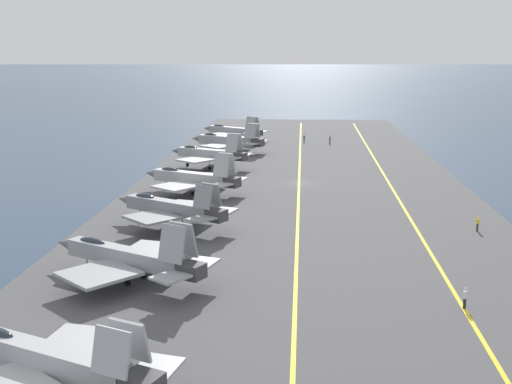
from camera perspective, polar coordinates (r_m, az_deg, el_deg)
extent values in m
plane|color=#2D425B|center=(101.16, 3.84, 0.56)|extent=(2000.00, 2000.00, 0.00)
cube|color=#4C4C4F|center=(101.12, 3.84, 0.67)|extent=(191.91, 51.42, 0.40)
cube|color=yellow|center=(102.01, 11.81, 0.65)|extent=(172.71, 2.12, 0.01)
cube|color=yellow|center=(101.08, 3.84, 0.78)|extent=(172.72, 0.36, 0.01)
cube|color=#A8AAAF|center=(42.18, -18.54, -13.76)|extent=(6.38, 12.31, 1.59)
cube|color=#A8AAAF|center=(44.26, -14.97, -12.97)|extent=(5.85, 6.20, 0.28)
cube|color=#A8AAAF|center=(36.88, -12.75, -13.72)|extent=(1.69, 2.53, 2.57)
cube|color=#A8AAAF|center=(38.03, -11.12, -12.80)|extent=(1.69, 2.53, 2.57)
cube|color=#A8AAAF|center=(39.45, -8.71, -15.12)|extent=(3.26, 2.96, 0.20)
cylinder|color=#B2B2B7|center=(42.73, -16.05, -15.49)|extent=(0.16, 0.16, 1.42)
cylinder|color=black|center=(42.92, -16.01, -15.98)|extent=(0.44, 0.64, 0.60)
cube|color=#93999E|center=(59.32, -11.66, -5.60)|extent=(7.14, 12.05, 1.51)
cone|color=#5B5E60|center=(64.40, -16.53, -4.42)|extent=(2.38, 2.80, 1.44)
cube|color=#38383A|center=(54.66, -5.75, -6.97)|extent=(2.49, 2.63, 1.28)
ellipsoid|color=#232D38|center=(61.71, -14.35, -4.33)|extent=(2.15, 3.14, 0.83)
cube|color=#93999E|center=(56.75, -13.78, -7.06)|extent=(7.90, 7.89, 0.28)
cube|color=#93999E|center=(61.74, -9.08, -5.25)|extent=(6.77, 6.65, 0.28)
cube|color=#93999E|center=(54.14, -7.48, -4.59)|extent=(1.96, 2.59, 3.14)
cube|color=#93999E|center=(55.34, -6.46, -4.19)|extent=(1.96, 2.59, 3.14)
cube|color=#93999E|center=(53.37, -7.59, -7.51)|extent=(3.69, 3.61, 0.20)
cube|color=#93999E|center=(56.59, -4.86, -6.27)|extent=(3.38, 3.13, 0.20)
cylinder|color=#B2B2B7|center=(62.97, -14.79, -6.14)|extent=(0.16, 0.16, 1.52)
cylinder|color=black|center=(63.11, -14.77, -6.54)|extent=(0.47, 0.63, 0.60)
cylinder|color=#B2B2B7|center=(58.23, -11.36, -7.50)|extent=(0.16, 0.16, 1.52)
cylinder|color=black|center=(58.39, -11.34, -7.93)|extent=(0.47, 0.63, 0.60)
cylinder|color=#B2B2B7|center=(59.71, -9.98, -6.94)|extent=(0.16, 0.16, 1.52)
cylinder|color=black|center=(59.86, -9.97, -7.35)|extent=(0.47, 0.63, 0.60)
cube|color=gray|center=(75.61, -7.82, -1.33)|extent=(7.15, 11.16, 1.54)
cone|color=#5B5E60|center=(80.23, -11.56, -0.66)|extent=(2.38, 2.68, 1.46)
cube|color=#38383A|center=(71.27, -3.51, -2.08)|extent=(2.49, 2.55, 1.31)
ellipsoid|color=#232D38|center=(77.82, -9.85, -0.45)|extent=(2.15, 2.95, 0.85)
cube|color=gray|center=(73.18, -9.20, -2.24)|extent=(7.04, 7.06, 0.28)
cube|color=gray|center=(77.82, -6.05, -1.26)|extent=(6.00, 6.23, 0.28)
cube|color=gray|center=(70.91, -4.75, -0.43)|extent=(1.83, 2.38, 2.61)
cube|color=gray|center=(72.16, -3.96, -0.20)|extent=(1.83, 2.38, 2.61)
cube|color=gray|center=(69.89, -4.89, -2.40)|extent=(3.60, 3.52, 0.20)
cube|color=gray|center=(73.24, -2.79, -1.67)|extent=(3.38, 3.05, 0.20)
cylinder|color=#B2B2B7|center=(78.91, -10.21, -2.06)|extent=(0.16, 0.16, 1.77)
cylinder|color=black|center=(79.06, -10.20, -2.47)|extent=(0.48, 0.63, 0.60)
cylinder|color=#B2B2B7|center=(74.46, -7.62, -2.85)|extent=(0.16, 0.16, 1.77)
cylinder|color=black|center=(74.62, -7.61, -3.28)|extent=(0.48, 0.63, 0.60)
cylinder|color=#B2B2B7|center=(76.04, -6.56, -2.50)|extent=(0.16, 0.16, 1.77)
cylinder|color=black|center=(76.19, -6.55, -2.92)|extent=(0.48, 0.63, 0.60)
cube|color=#A8AAAF|center=(93.97, -5.87, 1.28)|extent=(6.30, 11.59, 1.62)
cone|color=#5B5E60|center=(97.94, -9.25, 1.64)|extent=(2.32, 2.69, 1.54)
cube|color=#38383A|center=(90.29, -2.11, 0.88)|extent=(2.49, 2.53, 1.38)
ellipsoid|color=#232D38|center=(95.87, -7.69, 1.92)|extent=(1.99, 3.02, 0.89)
cube|color=#A8AAAF|center=(90.85, -6.95, 0.53)|extent=(7.77, 7.65, 0.28)
cube|color=#A8AAAF|center=(96.92, -4.44, 1.33)|extent=(6.61, 6.08, 0.28)
cube|color=#A8AAAF|center=(89.76, -3.11, 2.37)|extent=(1.80, 2.46, 3.17)
cube|color=#A8AAAF|center=(91.20, -2.56, 2.54)|extent=(1.80, 2.46, 3.17)
cube|color=#A8AAAF|center=(88.66, -3.09, 0.65)|extent=(3.58, 3.44, 0.20)
cube|color=#A8AAAF|center=(92.40, -1.68, 1.15)|extent=(3.26, 2.86, 0.20)
cylinder|color=#B2B2B7|center=(96.78, -8.04, 0.61)|extent=(0.16, 0.16, 1.48)
cylinder|color=black|center=(96.87, -8.03, 0.36)|extent=(0.44, 0.64, 0.60)
cylinder|color=#B2B2B7|center=(92.70, -5.61, 0.15)|extent=(0.16, 0.16, 1.48)
cylinder|color=black|center=(92.80, -5.60, -0.11)|extent=(0.44, 0.64, 0.60)
cylinder|color=#B2B2B7|center=(94.56, -4.85, 0.41)|extent=(0.16, 0.16, 1.48)
cylinder|color=black|center=(94.66, -4.85, 0.15)|extent=(0.44, 0.64, 0.60)
cube|color=#9EA3A8|center=(113.72, -4.37, 3.43)|extent=(6.09, 11.06, 1.59)
cone|color=#5B5E60|center=(117.38, -7.11, 3.65)|extent=(2.26, 2.58, 1.51)
cube|color=#38383A|center=(110.27, -1.39, 3.18)|extent=(2.42, 2.43, 1.35)
ellipsoid|color=#232D38|center=(115.49, -5.83, 3.92)|extent=(1.93, 2.89, 0.87)
cube|color=#9EA3A8|center=(110.52, -5.23, 2.88)|extent=(7.64, 7.48, 0.28)
cube|color=#9EA3A8|center=(116.72, -3.23, 3.42)|extent=(6.61, 5.87, 0.28)
cube|color=#9EA3A8|center=(109.81, -2.17, 4.37)|extent=(1.74, 2.35, 3.06)
cube|color=#9EA3A8|center=(111.24, -1.74, 4.48)|extent=(1.74, 2.35, 3.06)
cube|color=#9EA3A8|center=(108.62, -2.17, 3.03)|extent=(3.53, 3.35, 0.20)
cube|color=#9EA3A8|center=(112.39, -1.04, 3.35)|extent=(3.24, 2.77, 0.20)
cylinder|color=#B2B2B7|center=(116.30, -6.12, 2.74)|extent=(0.16, 0.16, 1.84)
cylinder|color=black|center=(116.41, -6.11, 2.44)|extent=(0.44, 0.64, 0.60)
cylinder|color=#B2B2B7|center=(112.47, -4.16, 2.45)|extent=(0.16, 0.16, 1.84)
cylinder|color=black|center=(112.58, -4.16, 2.14)|extent=(0.44, 0.64, 0.60)
cylinder|color=#B2B2B7|center=(114.33, -3.57, 2.62)|extent=(0.16, 0.16, 1.84)
cylinder|color=black|center=(114.43, -3.56, 2.31)|extent=(0.44, 0.64, 0.60)
cube|color=#93999E|center=(131.91, -2.66, 4.60)|extent=(6.05, 11.95, 1.79)
cone|color=#5B5E60|center=(135.33, -5.31, 4.76)|extent=(2.42, 2.75, 1.70)
cube|color=#38383A|center=(128.72, 0.19, 4.42)|extent=(2.63, 2.58, 1.52)
ellipsoid|color=#232D38|center=(133.56, -4.07, 5.05)|extent=(1.98, 3.11, 0.99)
cube|color=#93999E|center=(128.48, -3.29, 4.12)|extent=(7.80, 7.65, 0.28)
cube|color=#93999E|center=(135.16, -1.74, 4.55)|extent=(6.45, 5.93, 0.28)
cube|color=#93999E|center=(128.13, -0.53, 5.43)|extent=(1.66, 2.46, 2.84)
cube|color=#93999E|center=(129.82, -0.16, 5.53)|extent=(1.66, 2.46, 2.84)
cube|color=#93999E|center=(126.88, -0.46, 4.30)|extent=(3.58, 3.41, 0.20)
cube|color=#93999E|center=(130.99, 0.42, 4.56)|extent=(3.19, 2.79, 0.20)
cylinder|color=#B2B2B7|center=(134.30, -4.36, 4.01)|extent=(0.16, 0.16, 1.51)
cylinder|color=black|center=(134.37, -4.35, 3.81)|extent=(0.42, 0.64, 0.60)
cylinder|color=#B2B2B7|center=(130.49, -2.43, 3.78)|extent=(0.16, 0.16, 1.51)
cylinder|color=black|center=(130.55, -2.43, 3.58)|extent=(0.42, 0.64, 0.60)
cylinder|color=#B2B2B7|center=(132.69, -1.93, 3.93)|extent=(0.16, 0.16, 1.51)
cylinder|color=black|center=(132.75, -1.93, 3.74)|extent=(0.42, 0.64, 0.60)
cube|color=#93999E|center=(149.01, -2.19, 5.49)|extent=(7.64, 11.31, 1.53)
cone|color=#5B5E60|center=(153.41, -4.32, 5.66)|extent=(2.44, 2.74, 1.45)
cube|color=#38383A|center=(144.74, 0.12, 5.29)|extent=(2.53, 2.61, 1.30)
ellipsoid|color=#232D38|center=(151.20, -3.33, 5.86)|extent=(2.26, 2.99, 0.84)
cube|color=#93999E|center=(146.01, -2.92, 5.14)|extent=(7.73, 7.73, 0.28)
cube|color=#93999E|center=(151.67, -1.24, 5.43)|extent=(6.94, 6.72, 0.28)
cube|color=#93999E|center=(144.59, -0.50, 6.15)|extent=(1.95, 2.44, 2.78)
cube|color=#93999E|center=(145.89, -0.13, 6.21)|extent=(1.95, 2.44, 2.78)
cube|color=#93999E|center=(143.27, -0.55, 5.22)|extent=(3.64, 3.59, 0.20)
cube|color=#93999E|center=(146.78, 0.44, 5.39)|extent=(3.45, 3.17, 0.20)
cylinder|color=#B2B2B7|center=(152.00, -3.56, 5.02)|extent=(0.16, 0.16, 1.60)
cylinder|color=black|center=(152.06, -3.56, 4.83)|extent=(0.50, 0.63, 0.60)
cylinder|color=#B2B2B7|center=(147.62, -2.05, 4.81)|extent=(0.16, 0.16, 1.60)
cylinder|color=black|center=(147.68, -2.05, 4.62)|extent=(0.50, 0.63, 0.60)
cylinder|color=#B2B2B7|center=(149.31, -1.56, 4.90)|extent=(0.16, 0.16, 1.60)
cylinder|color=black|center=(149.38, -1.55, 4.71)|extent=(0.50, 0.63, 0.60)
cylinder|color=#232328|center=(147.04, 4.30, 4.60)|extent=(0.24, 0.24, 0.81)
cube|color=#284CB2|center=(146.95, 4.30, 4.87)|extent=(0.46, 0.43, 0.59)
sphere|color=beige|center=(146.89, 4.30, 5.04)|extent=(0.22, 0.22, 0.22)
sphere|color=#284CB2|center=(146.89, 4.30, 5.06)|extent=(0.24, 0.24, 0.24)
cylinder|color=#383328|center=(78.33, 19.08, -2.99)|extent=(0.24, 0.24, 0.92)
cube|color=yellow|center=(78.15, 19.12, -2.48)|extent=(0.41, 0.31, 0.54)
sphere|color=beige|center=(78.05, 19.14, -2.19)|extent=(0.22, 0.22, 0.22)
sphere|color=yellow|center=(78.04, 19.14, -2.15)|extent=(0.24, 0.24, 0.24)
cylinder|color=#232328|center=(55.18, 18.05, -9.39)|extent=(0.24, 0.24, 0.87)
cube|color=white|center=(54.92, 18.10, -8.68)|extent=(0.45, 0.39, 0.60)
sphere|color=beige|center=(54.77, 18.13, -8.26)|extent=(0.22, 0.22, 0.22)
sphere|color=white|center=(54.75, 18.14, -8.20)|extent=(0.24, 0.24, 0.24)
cylinder|color=#232328|center=(144.85, 6.58, 4.46)|extent=(0.24, 0.24, 0.93)
cube|color=purple|center=(144.74, 6.59, 4.76)|extent=(0.45, 0.38, 0.61)
sphere|color=tan|center=(144.69, 6.60, 4.93)|extent=(0.22, 0.22, 0.22)
sphere|color=purple|center=(144.68, 6.60, 4.95)|extent=(0.24, 0.24, 0.24)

